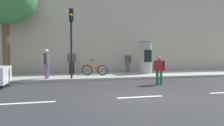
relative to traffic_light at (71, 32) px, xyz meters
name	(u,v)px	position (x,y,z in m)	size (l,w,h in m)	color
ground_plane	(140,97)	(2.34, -5.24, -2.94)	(80.00, 80.00, 0.00)	#2B2B2D
sidewalk_curb	(104,76)	(2.34, 1.76, -2.87)	(36.00, 4.00, 0.15)	#9E9B93
lane_markings	(140,97)	(2.34, -5.24, -2.94)	(25.80, 0.16, 0.01)	silver
building_backdrop	(94,28)	(2.34, 6.76, 1.12)	(36.00, 5.00, 8.12)	#B7A893
traffic_light	(71,32)	(0.00, 0.00, 0.00)	(0.24, 0.45, 4.14)	black
poster_column	(145,56)	(5.55, 1.95, -1.48)	(1.05, 1.05, 2.60)	#9E9B93
pedestrian_with_backpack	(159,68)	(4.47, -2.54, -2.07)	(0.51, 0.51, 1.48)	#1E5938
pedestrian_near_pole	(128,61)	(4.50, 3.00, -1.88)	(0.45, 0.55, 1.56)	#4C4C51
pedestrian_with_bag	(46,61)	(-1.47, 0.29, -1.75)	(0.49, 0.51, 1.76)	#724C84
pedestrian_in_light_jacket	(72,60)	(0.12, 2.80, -1.75)	(0.61, 0.39, 1.74)	black
bicycle_leaning	(95,70)	(1.61, 1.41, -2.41)	(1.74, 0.47, 1.09)	black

